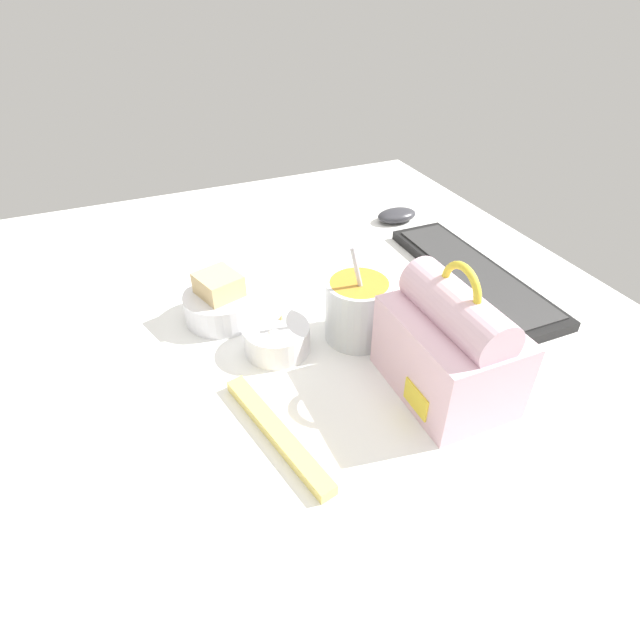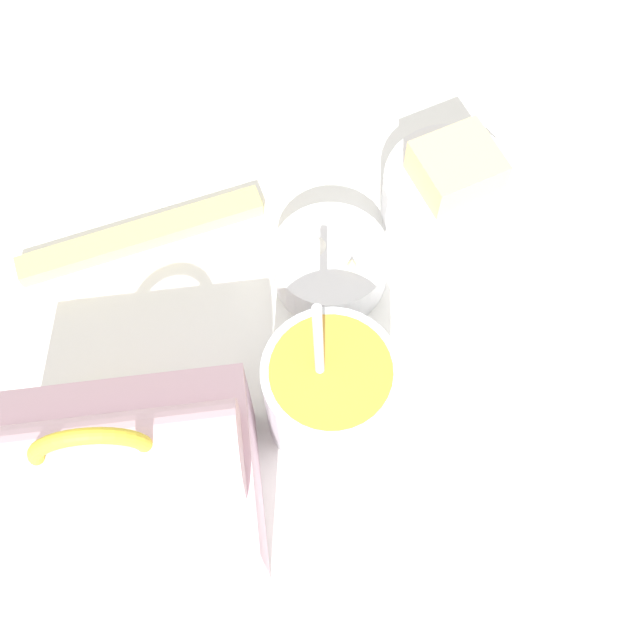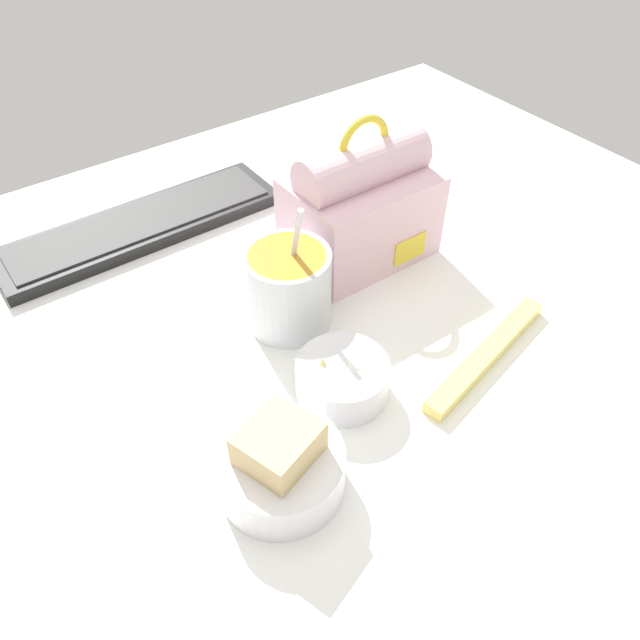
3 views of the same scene
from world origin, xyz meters
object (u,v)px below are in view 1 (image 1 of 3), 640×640
object	(u,v)px
soup_cup	(358,309)
bento_bowl_snacks	(276,336)
keyboard	(473,274)
chopstick_case	(277,433)
lunch_bag	(449,346)
computer_mouse	(397,215)
bento_bowl_sandwich	(221,302)

from	to	relation	value
soup_cup	bento_bowl_snacks	xyz separation A→B (cm)	(-2.13, -12.84, -2.98)
keyboard	chopstick_case	xyz separation A→B (cm)	(21.81, -46.90, -0.22)
soup_cup	bento_bowl_snacks	size ratio (longest dim) A/B	1.67
keyboard	lunch_bag	distance (cm)	32.30
keyboard	soup_cup	xyz separation A→B (cm)	(6.99, -28.12, 4.29)
chopstick_case	soup_cup	bearing A→B (deg)	128.28
lunch_bag	bento_bowl_snacks	world-z (taller)	lunch_bag
lunch_bag	chopstick_case	size ratio (longest dim) A/B	0.89
computer_mouse	chopstick_case	world-z (taller)	computer_mouse
soup_cup	bento_bowl_sandwich	world-z (taller)	soup_cup
keyboard	computer_mouse	bearing A→B (deg)	-179.34
keyboard	computer_mouse	distance (cm)	27.93
keyboard	soup_cup	size ratio (longest dim) A/B	2.40
bento_bowl_sandwich	chopstick_case	distance (cm)	28.34
chopstick_case	bento_bowl_snacks	bearing A→B (deg)	160.70
bento_bowl_snacks	computer_mouse	size ratio (longest dim) A/B	1.07
computer_mouse	bento_bowl_sandwich	bearing A→B (deg)	-65.15
bento_bowl_sandwich	computer_mouse	xyz separation A→B (cm)	(-21.50, 46.43, -1.73)
keyboard	bento_bowl_snacks	xyz separation A→B (cm)	(4.87, -40.96, 1.32)
bento_bowl_snacks	computer_mouse	bearing A→B (deg)	128.90
bento_bowl_snacks	chopstick_case	world-z (taller)	bento_bowl_snacks
lunch_bag	bento_bowl_sandwich	size ratio (longest dim) A/B	1.64
lunch_bag	chopstick_case	bearing A→B (deg)	-91.45
soup_cup	bento_bowl_snacks	distance (cm)	13.35
lunch_bag	bento_bowl_snacks	xyz separation A→B (cm)	(-17.56, -18.67, -5.22)
soup_cup	computer_mouse	distance (cm)	44.81
lunch_bag	chopstick_case	distance (cm)	25.52
soup_cup	chopstick_case	size ratio (longest dim) A/B	0.75
keyboard	soup_cup	bearing A→B (deg)	-76.03
lunch_bag	keyboard	bearing A→B (deg)	135.17
lunch_bag	soup_cup	xyz separation A→B (cm)	(-15.44, -5.82, -2.24)
bento_bowl_sandwich	bento_bowl_snacks	distance (cm)	12.72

